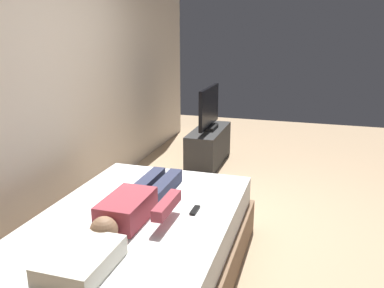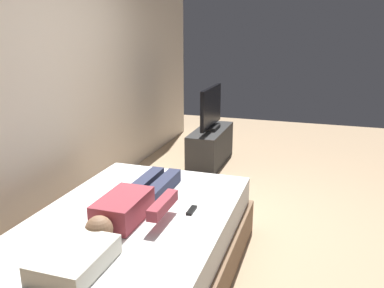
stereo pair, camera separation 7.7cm
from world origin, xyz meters
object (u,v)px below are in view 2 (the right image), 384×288
bed (134,247)px  tv (211,109)px  person (133,202)px  remote (192,210)px  pillow (75,259)px  tv_stand (210,146)px

bed → tv: tv is taller
tv → person: bearing=-176.3°
bed → tv: 2.87m
bed → remote: 0.52m
pillow → person: bearing=0.4°
bed → remote: bearing=-65.7°
tv_stand → person: bearing=-176.3°
bed → pillow: bearing=-180.0°
person → remote: person is taller
person → tv_stand: (2.79, 0.18, -0.37)m
remote → tv_stand: (2.64, 0.58, -0.30)m
remote → tv_stand: remote is taller
person → tv_stand: bearing=3.7°
bed → person: (0.03, 0.01, 0.36)m
tv_stand → pillow: bearing=-177.0°
remote → tv_stand: bearing=12.5°
pillow → tv_stand: 3.57m
pillow → remote: size_ratio=3.20×
bed → person: person is taller
person → remote: size_ratio=8.40×
remote → tv: 2.71m
bed → person: bearing=11.3°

